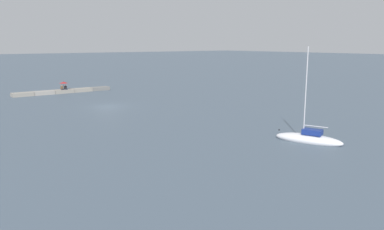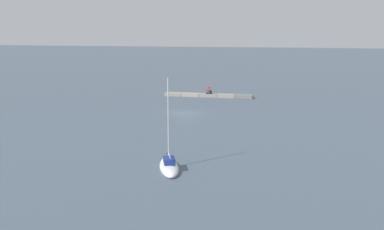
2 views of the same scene
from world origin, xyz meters
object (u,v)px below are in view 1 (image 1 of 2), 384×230
at_px(person_seated_brown_right, 62,88).
at_px(umbrella_open_red, 64,83).
at_px(person_seated_dark_left, 66,88).
at_px(sailboat_white_mid, 309,139).

relative_size(person_seated_brown_right, umbrella_open_red, 0.56).
bearing_deg(person_seated_brown_right, person_seated_dark_left, 179.73).
height_order(person_seated_dark_left, sailboat_white_mid, sailboat_white_mid).
distance_m(umbrella_open_red, sailboat_white_mid, 42.51).
distance_m(person_seated_brown_right, sailboat_white_mid, 42.52).
xyz_separation_m(person_seated_dark_left, person_seated_brown_right, (0.56, -0.01, 0.00)).
bearing_deg(sailboat_white_mid, person_seated_dark_left, 76.20).
height_order(person_seated_dark_left, umbrella_open_red, umbrella_open_red).
bearing_deg(sailboat_white_mid, person_seated_brown_right, 76.94).
xyz_separation_m(person_seated_dark_left, sailboat_white_mid, (-4.80, 42.16, -0.54)).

